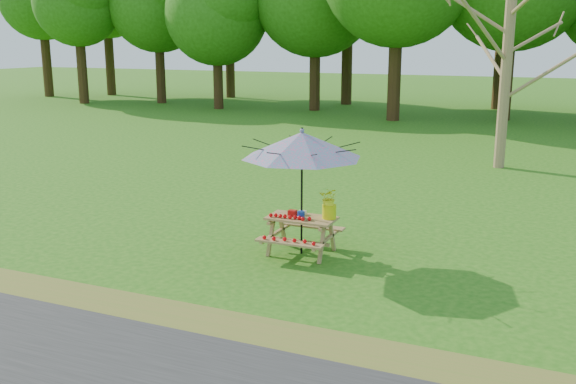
% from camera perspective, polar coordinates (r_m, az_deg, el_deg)
% --- Properties ---
extents(ground, '(120.00, 120.00, 0.00)m').
position_cam_1_polar(ground, '(12.84, -14.98, -3.85)').
color(ground, '#206212').
rests_on(ground, ground).
extents(drygrass_strip, '(120.00, 1.20, 0.01)m').
position_cam_1_polar(drygrass_strip, '(10.92, -24.15, -7.66)').
color(drygrass_strip, olive).
rests_on(drygrass_strip, ground).
extents(picnic_table, '(1.20, 1.32, 0.67)m').
position_cam_1_polar(picnic_table, '(11.35, 1.20, -3.92)').
color(picnic_table, '#A17A48').
rests_on(picnic_table, ground).
extents(patio_umbrella, '(2.43, 2.43, 2.25)m').
position_cam_1_polar(patio_umbrella, '(10.98, 1.25, 4.19)').
color(patio_umbrella, black).
rests_on(patio_umbrella, ground).
extents(produce_bins, '(0.35, 0.37, 0.13)m').
position_cam_1_polar(produce_bins, '(11.27, 0.93, -1.95)').
color(produce_bins, red).
rests_on(produce_bins, picnic_table).
extents(tomatoes_row, '(0.77, 0.13, 0.07)m').
position_cam_1_polar(tomatoes_row, '(11.14, 0.15, -2.23)').
color(tomatoes_row, red).
rests_on(tomatoes_row, picnic_table).
extents(flower_bucket, '(0.35, 0.31, 0.55)m').
position_cam_1_polar(flower_bucket, '(11.13, 3.70, -0.89)').
color(flower_bucket, yellow).
rests_on(flower_bucket, picnic_table).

